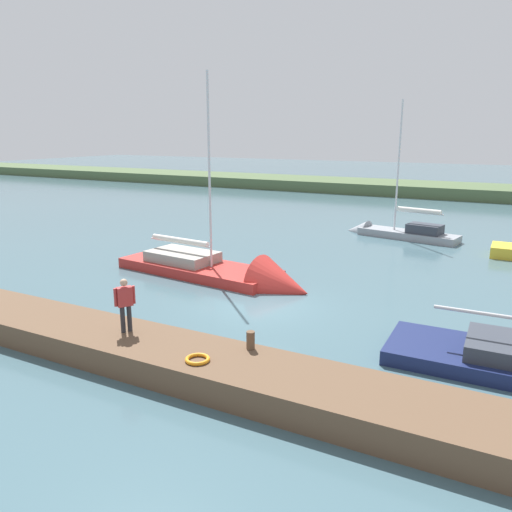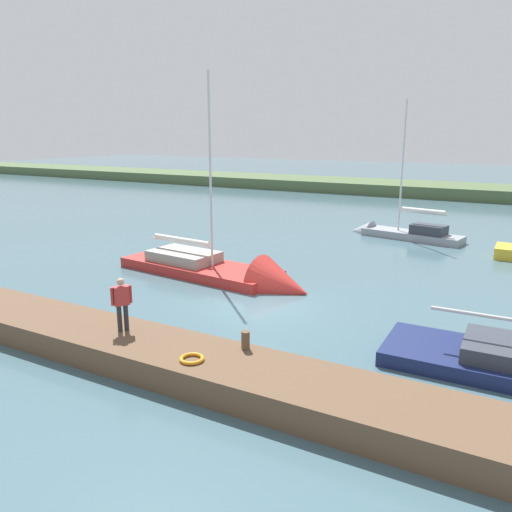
# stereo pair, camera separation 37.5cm
# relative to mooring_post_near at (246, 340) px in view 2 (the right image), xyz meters

# --- Properties ---
(ground_plane) EXTENTS (200.00, 200.00, 0.00)m
(ground_plane) POSITION_rel_mooring_post_near_xyz_m (2.35, -5.14, -1.02)
(ground_plane) COLOR #42606B
(far_shoreline) EXTENTS (180.00, 8.00, 2.40)m
(far_shoreline) POSITION_rel_mooring_post_near_xyz_m (2.35, -45.41, -1.02)
(far_shoreline) COLOR #4C603D
(far_shoreline) RESTS_ON ground_plane
(dock_pier) EXTENTS (23.55, 2.40, 0.77)m
(dock_pier) POSITION_rel_mooring_post_near_xyz_m (2.35, 0.84, -0.64)
(dock_pier) COLOR brown
(dock_pier) RESTS_ON ground_plane
(mooring_post_near) EXTENTS (0.23, 0.23, 0.51)m
(mooring_post_near) POSITION_rel_mooring_post_near_xyz_m (0.00, 0.00, 0.00)
(mooring_post_near) COLOR brown
(mooring_post_near) RESTS_ON dock_pier
(life_ring_buoy) EXTENTS (0.66, 0.66, 0.10)m
(life_ring_buoy) POSITION_rel_mooring_post_near_xyz_m (0.87, 1.32, -0.21)
(life_ring_buoy) COLOR orange
(life_ring_buoy) RESTS_ON dock_pier
(sailboat_behind_pier) EXTENTS (10.25, 3.71, 10.45)m
(sailboat_behind_pier) POSITION_rel_mooring_post_near_xyz_m (5.12, -7.69, -0.87)
(sailboat_behind_pier) COLOR #B22823
(sailboat_behind_pier) RESTS_ON ground_plane
(sailboat_far_right) EXTENTS (7.61, 3.06, 9.39)m
(sailboat_far_right) POSITION_rel_mooring_post_near_xyz_m (0.73, -21.10, -0.88)
(sailboat_far_right) COLOR gray
(sailboat_far_right) RESTS_ON ground_plane
(person_on_dock) EXTENTS (0.43, 0.54, 1.65)m
(person_on_dock) POSITION_rel_mooring_post_near_xyz_m (3.89, 0.64, 0.69)
(person_on_dock) COLOR #28282D
(person_on_dock) RESTS_ON dock_pier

